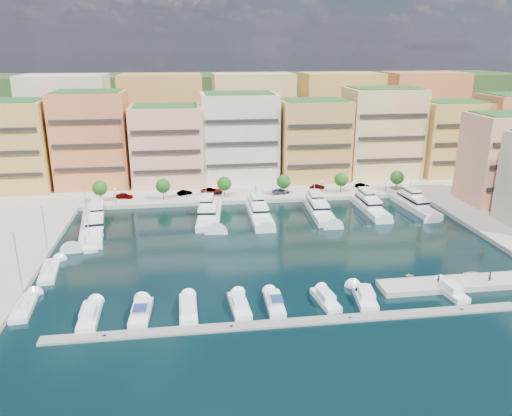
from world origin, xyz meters
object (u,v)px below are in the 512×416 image
Objects in this scene: yacht_0 at (93,222)px; tree_1 at (163,186)px; sailboat_0 at (24,308)px; lamppost_1 at (186,191)px; car_1 at (185,193)px; person_0 at (438,278)px; yacht_5 at (369,205)px; person_1 at (489,276)px; tree_5 at (397,178)px; cruiser_6 at (365,297)px; yacht_3 at (258,211)px; tender_1 at (410,275)px; car_3 at (281,191)px; tree_4 at (341,180)px; sailboat_1 at (49,272)px; cruiser_5 at (326,300)px; sailboat_2 at (89,244)px; car_2 at (212,191)px; car_5 at (362,186)px; cruiser_3 at (239,306)px; cruiser_2 at (188,309)px; car_4 at (317,187)px; car_0 at (124,196)px; yacht_4 at (319,209)px; tree_2 at (224,184)px; tree_3 at (284,182)px; lamppost_3 at (322,186)px; lamppost_0 at (115,194)px; tree_0 at (100,188)px; lamppost_4 at (386,183)px; yacht_2 at (209,213)px; lamppost_2 at (255,188)px; cruiser_0 at (90,316)px; yacht_6 at (414,204)px.

tree_1 is at bearing 46.99° from yacht_0.
lamppost_1 is at bearing 63.50° from sailboat_0.
car_1 is 73.00m from person_0.
yacht_5 is 43.68m from person_1.
tree_5 is 65.41m from cruiser_6.
person_1 is (33.90, -42.38, 0.66)m from yacht_3.
tender_1 is 0.32× the size of car_3.
sailboat_1 is (-67.10, -40.49, -4.44)m from tree_4.
sailboat_2 is (-42.05, 30.40, -0.23)m from cruiser_5.
car_2 is 1.50× the size of car_5.
cruiser_3 is 5.25× the size of tender_1.
car_1 is 0.82× the size of car_3.
yacht_5 is (3.52, -12.73, -3.53)m from tree_4.
sailboat_0 is 75.20m from car_3.
yacht_5 reaches higher than person_1.
person_0 reaches higher than cruiser_2.
sailboat_0 is at bearing 112.44° from car_4.
yacht_4 is at bearing -96.03° from car_0.
sailboat_0 is at bearing -96.67° from yacht_0.
sailboat_0 is 3.29× the size of car_5.
tree_2 reaches higher than car_5.
sailboat_0 reaches higher than person_1.
tree_3 is 61.02m from cruiser_3.
lamppost_3 is 0.95× the size of car_0.
tender_1 is at bearing -40.51° from lamppost_0.
car_0 is at bearing 90.46° from car_2.
yacht_0 is 6.58× the size of car_5.
cruiser_5 is at bearing -44.08° from yacht_0.
tree_4 is at bearing 0.00° from tree_0.
tree_0 is at bearing 180.00° from tree_3.
car_0 is at bearing 175.97° from lamppost_4.
lamppost_4 is 0.21× the size of yacht_2.
car_5 is (39.49, 3.88, -3.08)m from tree_2.
car_3 reaches higher than car_1.
yacht_4 is 1.53× the size of sailboat_0.
tender_1 is (21.88, -37.40, -0.80)m from yacht_3.
cruiser_2 is 1.97× the size of car_4.
person_0 is (32.10, -55.55, -2.96)m from tree_2.
car_1 is 2.33× the size of person_1.
yacht_3 reaches higher than lamppost_0.
tree_0 is at bearing 126.97° from cruiser_5.
lamppost_2 is 0.32× the size of sailboat_0.
yacht_4 is 2.24× the size of cruiser_0.
lamppost_4 reaches higher than cruiser_6.
yacht_2 is 18.08m from car_1.
tree_3 is 57.91m from person_0.
person_0 is at bearing -41.54° from lamppost_0.
cruiser_2 is at bearing -152.55° from car_0.
car_4 is at bearing 50.55° from cruiser_0.
lamppost_2 is at bearing 164.61° from yacht_6.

